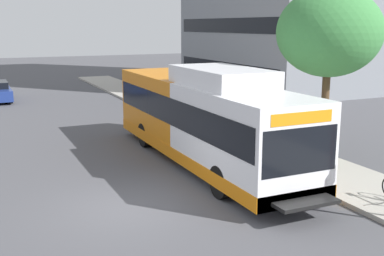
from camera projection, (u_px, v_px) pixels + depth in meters
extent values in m
plane|color=#4C4C51|center=(75.00, 144.00, 20.63)|extent=(120.00, 120.00, 0.00)
cube|color=#A8A399|center=(239.00, 137.00, 21.71)|extent=(3.00, 56.00, 0.14)
cube|color=white|center=(243.00, 135.00, 14.94)|extent=(2.54, 5.80, 2.73)
cube|color=orange|center=(172.00, 106.00, 20.09)|extent=(2.54, 5.80, 2.73)
cube|color=orange|center=(202.00, 149.00, 17.76)|extent=(2.57, 11.60, 0.44)
cube|color=black|center=(202.00, 109.00, 17.44)|extent=(2.58, 11.25, 0.96)
cube|color=black|center=(300.00, 151.00, 12.37)|extent=(2.34, 0.10, 1.24)
cube|color=orange|center=(301.00, 118.00, 12.18)|extent=(1.91, 0.08, 0.32)
cube|color=white|center=(221.00, 77.00, 15.88)|extent=(2.16, 4.06, 0.60)
cube|color=black|center=(307.00, 203.00, 12.30)|extent=(1.78, 0.60, 0.10)
cylinder|color=black|center=(221.00, 182.00, 14.11)|extent=(0.30, 1.00, 1.00)
cylinder|color=black|center=(284.00, 172.00, 15.04)|extent=(0.30, 1.00, 1.00)
cylinder|color=black|center=(145.00, 135.00, 20.14)|extent=(0.30, 1.00, 1.00)
cylinder|color=black|center=(193.00, 130.00, 21.06)|extent=(0.30, 1.00, 1.00)
cylinder|color=#4C3823|center=(324.00, 117.00, 17.35)|extent=(0.28, 0.28, 3.27)
ellipsoid|color=#3D8442|center=(329.00, 32.00, 16.71)|extent=(3.68, 3.68, 3.13)
cylinder|color=black|center=(11.00, 98.00, 31.35)|extent=(0.20, 0.64, 0.64)
cylinder|color=black|center=(8.00, 93.00, 33.75)|extent=(0.20, 0.64, 0.64)
cube|color=black|center=(285.00, 66.00, 40.01)|extent=(11.86, 15.30, 1.10)
cube|color=black|center=(287.00, 25.00, 39.31)|extent=(11.86, 15.30, 1.10)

